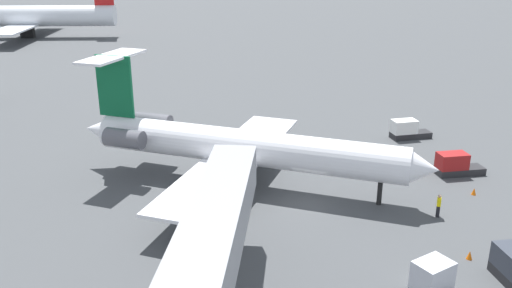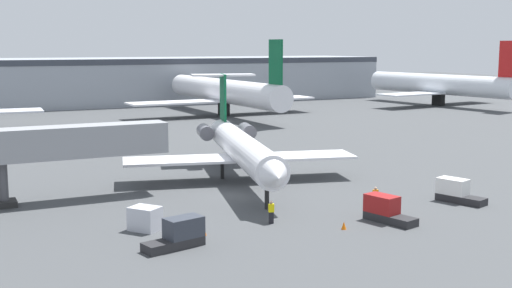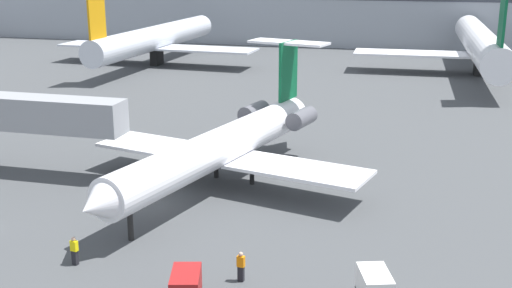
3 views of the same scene
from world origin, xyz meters
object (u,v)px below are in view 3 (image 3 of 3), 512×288
Objects in this scene: parked_airliner_west_mid at (155,39)px; jet_bridge at (1,112)px; ground_crew_loader at (241,266)px; parked_airliner_centre at (481,44)px; ground_crew_marshaller at (74,251)px; regional_jet at (226,143)px.

jet_bridge is at bearing -80.77° from parked_airliner_west_mid.
parked_airliner_centre is at bearing 76.08° from ground_crew_loader.
parked_airliner_centre is (26.48, 68.73, 3.60)m from ground_crew_marshaller.
parked_airliner_west_mid is at bearing 108.70° from ground_crew_marshaller.
ground_crew_marshaller is 0.04× the size of parked_airliner_centre.
regional_jet is 16.87× the size of ground_crew_loader.
parked_airliner_centre is at bearing 3.59° from parked_airliner_west_mid.
regional_jet is at bearing 73.09° from ground_crew_marshaller.
parked_airliner_centre is at bearing 53.71° from jet_bridge.
ground_crew_marshaller is at bearing -106.91° from regional_jet.
ground_crew_marshaller is 73.74m from parked_airliner_centre.
parked_airliner_west_mid is (-22.24, 65.68, 3.30)m from ground_crew_marshaller.
ground_crew_marshaller is 0.04× the size of parked_airliner_west_mid.
ground_crew_loader is 70.48m from parked_airliner_centre.
parked_airliner_west_mid is 0.90× the size of parked_airliner_centre.
ground_crew_loader is 0.04× the size of parked_airliner_west_mid.
regional_jet is 58.35m from parked_airliner_centre.
parked_airliner_centre is (16.94, 68.32, 3.60)m from ground_crew_loader.
regional_jet is at bearing -62.35° from parked_airliner_west_mid.
regional_jet is 15.56m from ground_crew_marshaller.
ground_crew_loader is (5.07, -14.29, -2.44)m from regional_jet.
parked_airliner_west_mid is 48.81m from parked_airliner_centre.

